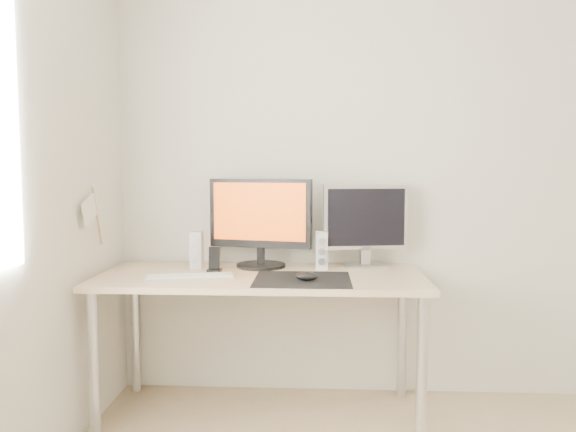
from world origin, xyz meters
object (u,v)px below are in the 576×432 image
object	(u,v)px
mouse	(307,276)
phone_dock	(214,264)
second_monitor	(365,222)
speaker_right	(322,250)
keyboard	(190,277)
desk	(261,289)
main_monitor	(260,219)
speaker_left	(197,250)

from	to	relation	value
mouse	phone_dock	bearing A→B (deg)	155.94
mouse	second_monitor	distance (m)	0.54
speaker_right	phone_dock	bearing A→B (deg)	-168.04
second_monitor	keyboard	size ratio (longest dim) A/B	1.03
desk	keyboard	distance (m)	0.36
keyboard	main_monitor	bearing A→B (deg)	45.87
main_monitor	speaker_left	bearing A→B (deg)	-172.59
desk	main_monitor	bearing A→B (deg)	97.14
phone_dock	mouse	bearing A→B (deg)	-24.06
keyboard	phone_dock	distance (m)	0.19
desk	keyboard	size ratio (longest dim) A/B	3.67
mouse	main_monitor	world-z (taller)	main_monitor
desk	main_monitor	world-z (taller)	main_monitor
speaker_right	desk	bearing A→B (deg)	-152.08
phone_dock	main_monitor	bearing A→B (deg)	32.72
second_monitor	speaker_right	bearing A→B (deg)	-163.18
speaker_left	desk	bearing A→B (deg)	-21.85
keyboard	phone_dock	world-z (taller)	phone_dock
speaker_left	keyboard	bearing A→B (deg)	-84.31
desk	second_monitor	distance (m)	0.66
desk	speaker_left	size ratio (longest dim) A/B	8.26
desk	phone_dock	world-z (taller)	phone_dock
main_monitor	second_monitor	xyz separation A→B (m)	(0.55, 0.04, -0.01)
mouse	phone_dock	xyz separation A→B (m)	(-0.47, 0.21, 0.02)
desk	phone_dock	bearing A→B (deg)	169.79
desk	phone_dock	size ratio (longest dim) A/B	12.58
desk	main_monitor	size ratio (longest dim) A/B	2.93
speaker_right	phone_dock	world-z (taller)	speaker_right
mouse	phone_dock	size ratio (longest dim) A/B	0.84
second_monitor	speaker_right	size ratio (longest dim) A/B	2.33
main_monitor	second_monitor	distance (m)	0.55
desk	keyboard	xyz separation A→B (m)	(-0.33, -0.13, 0.09)
mouse	keyboard	bearing A→B (deg)	176.08
second_monitor	phone_dock	distance (m)	0.82
desk	second_monitor	size ratio (longest dim) A/B	3.55
main_monitor	keyboard	world-z (taller)	main_monitor
desk	main_monitor	xyz separation A→B (m)	(-0.02, 0.18, 0.33)
mouse	second_monitor	size ratio (longest dim) A/B	0.24
main_monitor	second_monitor	size ratio (longest dim) A/B	1.21
main_monitor	second_monitor	world-z (taller)	main_monitor
mouse	speaker_right	world-z (taller)	speaker_right
mouse	speaker_left	size ratio (longest dim) A/B	0.55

